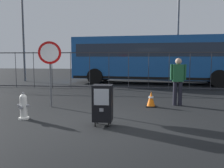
{
  "coord_description": "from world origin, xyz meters",
  "views": [
    {
      "loc": [
        1.12,
        -5.93,
        1.69
      ],
      "look_at": [
        0.3,
        1.2,
        0.9
      ],
      "focal_mm": 38.72,
      "sensor_mm": 36.0,
      "label": 1
    }
  ],
  "objects": [
    {
      "name": "traffic_cone",
      "position": [
        1.52,
        2.38,
        0.26
      ],
      "size": [
        0.36,
        0.36,
        0.53
      ],
      "color": "black",
      "rests_on": "ground_plane"
    },
    {
      "name": "bus_far",
      "position": [
        5.03,
        14.61,
        1.71
      ],
      "size": [
        10.59,
        3.12,
        3.0
      ],
      "rotation": [
        0.0,
        0.0,
        -0.04
      ],
      "color": "beige",
      "rests_on": "ground_plane"
    },
    {
      "name": "newspaper_box_primary",
      "position": [
        0.22,
        -0.1,
        0.57
      ],
      "size": [
        0.48,
        0.42,
        1.02
      ],
      "color": "black",
      "rests_on": "ground_plane"
    },
    {
      "name": "street_light_near_right",
      "position": [
        -7.07,
        10.51,
        3.95
      ],
      "size": [
        0.32,
        0.32,
        6.78
      ],
      "color": "#4C4F54",
      "rests_on": "ground_plane"
    },
    {
      "name": "fence_barrier",
      "position": [
        0.0,
        6.96,
        1.02
      ],
      "size": [
        18.03,
        0.04,
        2.0
      ],
      "color": "#2D2D33",
      "rests_on": "ground_plane"
    },
    {
      "name": "pedestrian",
      "position": [
        2.46,
        2.71,
        0.95
      ],
      "size": [
        0.55,
        0.22,
        1.67
      ],
      "color": "black",
      "rests_on": "ground_plane"
    },
    {
      "name": "bus_near",
      "position": [
        2.09,
        9.96,
        1.71
      ],
      "size": [
        10.71,
        3.66,
        3.0
      ],
      "rotation": [
        0.0,
        0.0,
        -0.11
      ],
      "color": "#19519E",
      "rests_on": "ground_plane"
    },
    {
      "name": "stop_sign",
      "position": [
        -1.89,
        1.94,
        1.6
      ],
      "size": [
        0.71,
        0.31,
        2.23
      ],
      "color": "#4C4F54",
      "rests_on": "ground_plane"
    },
    {
      "name": "ground_plane",
      "position": [
        0.0,
        0.0,
        0.0
      ],
      "size": [
        60.0,
        60.0,
        0.0
      ],
      "primitive_type": "plane",
      "color": "black"
    },
    {
      "name": "fire_hydrant",
      "position": [
        -2.04,
        0.26,
        0.35
      ],
      "size": [
        0.33,
        0.32,
        0.75
      ],
      "color": "silver",
      "rests_on": "ground_plane"
    },
    {
      "name": "street_light_near_left",
      "position": [
        3.73,
        11.53,
        4.3
      ],
      "size": [
        0.32,
        0.32,
        7.47
      ],
      "color": "#4C4F54",
      "rests_on": "ground_plane"
    }
  ]
}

